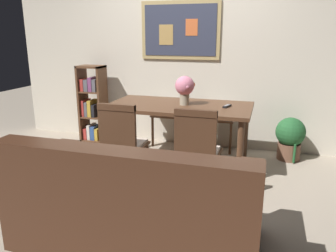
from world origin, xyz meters
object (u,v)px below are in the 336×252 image
dining_chair_far_left (169,106)px  dining_chair_near_left (122,139)px  potted_ivy (290,137)px  dining_chair_near_right (197,147)px  tv_remote (227,106)px  dining_table (179,112)px  dining_chair_far_right (221,110)px  leather_couch (134,207)px  flower_vase (185,87)px  bookshelf (92,106)px

dining_chair_far_left → dining_chair_near_left: (-0.00, -1.63, 0.00)m
dining_chair_far_left → potted_ivy: dining_chair_far_left is taller
dining_chair_near_right → dining_chair_near_left: bearing=178.8°
potted_ivy → tv_remote: size_ratio=3.36×
dining_chair_near_right → potted_ivy: bearing=57.3°
dining_table → dining_chair_far_right: (0.38, 0.81, -0.12)m
dining_chair_far_left → dining_chair_far_right: 0.76m
dining_table → dining_chair_near_right: (0.39, -0.81, -0.12)m
leather_couch → dining_chair_far_right: bearing=83.2°
dining_chair_near_right → leather_couch: (-0.30, -0.83, -0.23)m
dining_chair_far_left → potted_ivy: bearing=-8.5°
dining_chair_near_right → dining_chair_near_left: (-0.76, 0.02, 0.00)m
dining_table → dining_chair_near_left: size_ratio=1.82×
dining_chair_far_right → dining_chair_far_left: bearing=178.1°
leather_couch → tv_remote: (0.46, 1.67, 0.45)m
leather_couch → tv_remote: leather_couch is taller
dining_chair_near_left → flower_vase: bearing=61.7°
tv_remote → dining_chair_near_left: bearing=-138.3°
dining_chair_near_left → dining_chair_far_left: bearing=89.9°
potted_ivy → dining_chair_near_right: bearing=-122.7°
leather_couch → flower_vase: 1.77m
dining_chair_far_right → dining_table: bearing=-115.2°
flower_vase → dining_chair_far_right: bearing=67.9°
dining_chair_near_left → bookshelf: bearing=128.5°
dining_table → potted_ivy: size_ratio=3.05×
dining_chair_near_right → potted_ivy: size_ratio=1.67×
potted_ivy → flower_vase: flower_vase is taller
potted_ivy → dining_chair_far_left: bearing=171.5°
dining_chair_far_left → dining_chair_near_left: bearing=-90.1°
dining_chair_near_right → dining_chair_near_left: size_ratio=1.00×
dining_chair_near_right → dining_chair_far_left: (-0.76, 1.65, 0.00)m
leather_couch → flower_vase: (-0.03, 1.65, 0.64)m
dining_chair_near_right → bookshelf: bookshelf is taller
dining_table → dining_chair_near_right: size_ratio=1.82×
dining_chair_far_left → dining_chair_far_right: same height
tv_remote → dining_chair_near_right: bearing=-100.8°
dining_chair_near_right → potted_ivy: dining_chair_near_right is taller
dining_table → dining_chair_far_left: dining_chair_far_left is taller
dining_chair_near_left → dining_chair_far_right: (0.76, 1.61, 0.00)m
bookshelf → leather_couch: bearing=-54.8°
dining_table → bookshelf: size_ratio=1.49×
leather_couch → flower_vase: flower_vase is taller
dining_chair_far_left → dining_chair_near_left: 1.63m
dining_chair_far_right → tv_remote: (0.17, -0.78, 0.22)m
dining_table → flower_vase: flower_vase is taller
dining_chair_far_right → bookshelf: bearing=-172.9°
dining_chair_near_right → bookshelf: bearing=143.2°
dining_table → tv_remote: 0.56m
dining_table → tv_remote: size_ratio=10.23×
bookshelf → tv_remote: size_ratio=6.88×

